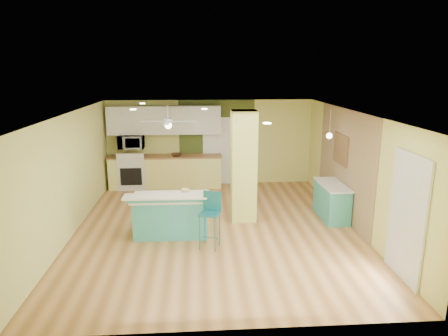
{
  "coord_description": "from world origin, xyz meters",
  "views": [
    {
      "loc": [
        -0.38,
        -8.11,
        3.38
      ],
      "look_at": [
        0.2,
        0.4,
        1.25
      ],
      "focal_mm": 32.0,
      "sensor_mm": 36.0,
      "label": 1
    }
  ],
  "objects_px": {
    "bar_stool": "(211,211)",
    "side_counter": "(332,201)",
    "fruit_bowl": "(176,155)",
    "canister": "(185,193)",
    "peninsula": "(171,214)"
  },
  "relations": [
    {
      "from": "bar_stool",
      "to": "side_counter",
      "type": "distance_m",
      "value": 3.16
    },
    {
      "from": "fruit_bowl",
      "to": "canister",
      "type": "xyz_separation_m",
      "value": [
        0.34,
        -3.41,
        -0.07
      ]
    },
    {
      "from": "bar_stool",
      "to": "canister",
      "type": "distance_m",
      "value": 0.81
    },
    {
      "from": "peninsula",
      "to": "side_counter",
      "type": "distance_m",
      "value": 3.71
    },
    {
      "from": "fruit_bowl",
      "to": "peninsula",
      "type": "bearing_deg",
      "value": -89.39
    },
    {
      "from": "fruit_bowl",
      "to": "canister",
      "type": "distance_m",
      "value": 3.43
    },
    {
      "from": "canister",
      "to": "fruit_bowl",
      "type": "bearing_deg",
      "value": 95.71
    },
    {
      "from": "peninsula",
      "to": "canister",
      "type": "distance_m",
      "value": 0.56
    },
    {
      "from": "side_counter",
      "to": "fruit_bowl",
      "type": "relative_size",
      "value": 4.01
    },
    {
      "from": "bar_stool",
      "to": "fruit_bowl",
      "type": "xyz_separation_m",
      "value": [
        -0.84,
        4.02,
        0.25
      ]
    },
    {
      "from": "bar_stool",
      "to": "canister",
      "type": "bearing_deg",
      "value": 149.36
    },
    {
      "from": "side_counter",
      "to": "canister",
      "type": "relative_size",
      "value": 7.73
    },
    {
      "from": "bar_stool",
      "to": "side_counter",
      "type": "height_order",
      "value": "bar_stool"
    },
    {
      "from": "peninsula",
      "to": "fruit_bowl",
      "type": "xyz_separation_m",
      "value": [
        -0.04,
        3.39,
        0.54
      ]
    },
    {
      "from": "fruit_bowl",
      "to": "canister",
      "type": "height_order",
      "value": "fruit_bowl"
    }
  ]
}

